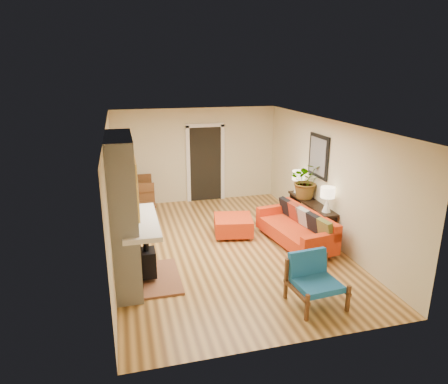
{
  "coord_description": "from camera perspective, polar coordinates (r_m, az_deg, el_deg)",
  "views": [
    {
      "loc": [
        -2.0,
        -7.46,
        3.6
      ],
      "look_at": [
        0.0,
        0.2,
        1.15
      ],
      "focal_mm": 32.0,
      "sensor_mm": 36.0,
      "label": 1
    }
  ],
  "objects": [
    {
      "name": "lamp_far",
      "position": [
        9.77,
        10.55,
        1.85
      ],
      "size": [
        0.3,
        0.3,
        0.54
      ],
      "color": "white",
      "rests_on": "console_table"
    },
    {
      "name": "ottoman",
      "position": [
        9.0,
        1.33,
        -4.7
      ],
      "size": [
        0.97,
        0.97,
        0.42
      ],
      "color": "silver",
      "rests_on": "ground"
    },
    {
      "name": "lamp_near",
      "position": [
        8.55,
        14.56,
        -0.63
      ],
      "size": [
        0.3,
        0.3,
        0.54
      ],
      "color": "white",
      "rests_on": "console_table"
    },
    {
      "name": "sofa",
      "position": [
        8.69,
        10.55,
        -5.11
      ],
      "size": [
        1.12,
        2.09,
        0.78
      ],
      "color": "silver",
      "rests_on": "ground"
    },
    {
      "name": "dining_table",
      "position": [
        10.39,
        -11.67,
        0.15
      ],
      "size": [
        0.73,
        1.74,
        0.94
      ],
      "color": "brown",
      "rests_on": "ground"
    },
    {
      "name": "fireplace",
      "position": [
        6.87,
        -13.77,
        -3.39
      ],
      "size": [
        1.09,
        1.68,
        2.6
      ],
      "color": "white",
      "rests_on": "ground"
    },
    {
      "name": "houseplant",
      "position": [
        9.34,
        11.72,
        1.65
      ],
      "size": [
        0.9,
        0.83,
        0.86
      ],
      "primitive_type": "imported",
      "rotation": [
        0.0,
        0.0,
        -0.23
      ],
      "color": "#1E5919",
      "rests_on": "console_table"
    },
    {
      "name": "blue_chair",
      "position": [
        6.64,
        12.63,
        -11.73
      ],
      "size": [
        0.83,
        0.82,
        0.81
      ],
      "color": "brown",
      "rests_on": "ground"
    },
    {
      "name": "console_table",
      "position": [
        9.26,
        12.35,
        -2.26
      ],
      "size": [
        0.34,
        1.85,
        0.72
      ],
      "color": "black",
      "rests_on": "ground"
    },
    {
      "name": "room_shell",
      "position": [
        10.69,
        -0.17,
        4.44
      ],
      "size": [
        6.5,
        6.5,
        6.5
      ],
      "color": "tan",
      "rests_on": "ground"
    }
  ]
}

